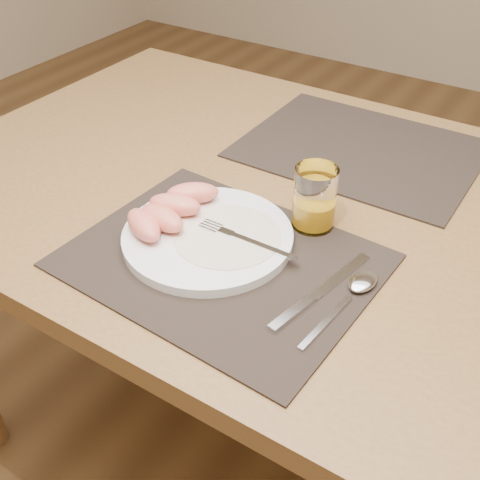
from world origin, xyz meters
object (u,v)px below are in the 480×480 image
placemat_far (360,149)px  knife (313,297)px  juice_glass (314,201)px  spoon (358,287)px  placemat_near (222,260)px  fork (239,237)px  table (293,235)px  plate (208,237)px

placemat_far → knife: 0.46m
knife → juice_glass: 0.18m
spoon → juice_glass: 0.17m
placemat_near → knife: bearing=-0.8°
spoon → juice_glass: size_ratio=1.83×
fork → placemat_far: bearing=85.6°
placemat_far → knife: (0.12, -0.44, 0.00)m
placemat_near → knife: 0.16m
table → placemat_far: (0.03, 0.22, 0.09)m
juice_glass → knife: bearing=-62.4°
plate → knife: 0.20m
table → fork: size_ratio=8.02×
table → knife: 0.28m
placemat_near → juice_glass: size_ratio=4.29×
placemat_near → fork: bearing=83.8°
placemat_near → plate: 0.05m
placemat_far → table: bearing=-97.0°
plate → fork: size_ratio=1.55×
placemat_far → spoon: spoon is taller
fork → plate: bearing=-163.0°
placemat_near → table: bearing=87.8°
table → juice_glass: 0.16m
table → fork: 0.21m
knife → juice_glass: size_ratio=2.09×
placemat_far → fork: fork is taller
plate → juice_glass: size_ratio=2.58×
juice_glass → table: bearing=136.0°
placemat_near → juice_glass: (0.07, 0.16, 0.05)m
placemat_far → plate: size_ratio=1.67×
plate → fork: fork is taller
knife → spoon: size_ratio=1.14×
table → fork: (-0.00, -0.18, 0.11)m
table → knife: size_ratio=6.40×
fork → knife: (0.15, -0.04, -0.02)m
plate → juice_glass: juice_glass is taller
table → plate: bearing=-105.4°
placemat_near → spoon: 0.21m
table → fork: bearing=-91.3°
plate → fork: bearing=17.0°
placemat_far → plate: 0.42m
fork → spoon: (0.20, 0.01, -0.01)m
plate → knife: plate is taller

